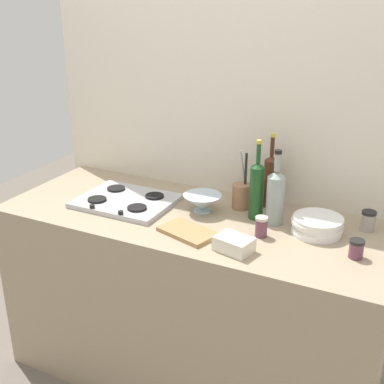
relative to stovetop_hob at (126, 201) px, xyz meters
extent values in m
plane|color=#6B6056|center=(0.35, 0.01, -0.91)|extent=(6.00, 6.00, 0.00)
cube|color=tan|center=(0.35, 0.01, -0.46)|extent=(1.80, 0.70, 0.90)
cube|color=beige|center=(0.35, 0.39, 0.21)|extent=(1.90, 0.06, 2.26)
cube|color=#B2B2B7|center=(0.00, 0.00, 0.00)|extent=(0.45, 0.36, 0.02)
cylinder|color=black|center=(-0.11, -0.08, 0.02)|extent=(0.09, 0.09, 0.01)
cylinder|color=black|center=(0.11, -0.08, 0.02)|extent=(0.09, 0.09, 0.01)
cylinder|color=black|center=(-0.11, 0.08, 0.02)|extent=(0.09, 0.09, 0.01)
cylinder|color=black|center=(0.11, 0.08, 0.02)|extent=(0.09, 0.09, 0.01)
cylinder|color=black|center=(-0.08, -0.16, 0.02)|extent=(0.02, 0.02, 0.02)
cylinder|color=black|center=(0.08, -0.16, 0.02)|extent=(0.02, 0.02, 0.02)
cylinder|color=white|center=(0.91, 0.09, -0.01)|extent=(0.21, 0.21, 0.01)
cylinder|color=white|center=(0.91, 0.09, 0.01)|extent=(0.21, 0.21, 0.01)
cylinder|color=white|center=(0.91, 0.09, 0.02)|extent=(0.21, 0.21, 0.01)
cylinder|color=white|center=(0.90, 0.09, 0.04)|extent=(0.21, 0.21, 0.01)
cylinder|color=white|center=(0.91, 0.09, 0.05)|extent=(0.21, 0.21, 0.01)
cylinder|color=#19471E|center=(0.62, 0.12, 0.11)|extent=(0.06, 0.06, 0.24)
cone|color=#19471E|center=(0.62, 0.12, 0.24)|extent=(0.06, 0.06, 0.02)
cylinder|color=#19471E|center=(0.62, 0.12, 0.30)|extent=(0.02, 0.02, 0.09)
cylinder|color=gold|center=(0.62, 0.12, 0.35)|extent=(0.02, 0.02, 0.02)
cylinder|color=gray|center=(0.71, 0.10, 0.10)|extent=(0.08, 0.08, 0.22)
cone|color=gray|center=(0.71, 0.10, 0.22)|extent=(0.08, 0.08, 0.03)
cylinder|color=gray|center=(0.71, 0.10, 0.27)|extent=(0.03, 0.03, 0.08)
cylinder|color=black|center=(0.71, 0.10, 0.32)|extent=(0.03, 0.03, 0.02)
cylinder|color=#472314|center=(0.63, 0.28, 0.10)|extent=(0.06, 0.06, 0.23)
cone|color=#472314|center=(0.63, 0.28, 0.23)|extent=(0.06, 0.06, 0.02)
cylinder|color=#472314|center=(0.63, 0.28, 0.28)|extent=(0.02, 0.02, 0.09)
cylinder|color=gold|center=(0.63, 0.28, 0.34)|extent=(0.02, 0.02, 0.02)
cylinder|color=silver|center=(0.37, 0.07, -0.01)|extent=(0.08, 0.08, 0.01)
cone|color=silver|center=(0.37, 0.07, 0.03)|extent=(0.18, 0.18, 0.08)
cube|color=silver|center=(0.65, -0.22, 0.02)|extent=(0.16, 0.13, 0.06)
cylinder|color=#996B4C|center=(0.52, 0.20, 0.05)|extent=(0.08, 0.08, 0.12)
cylinder|color=#262626|center=(0.53, 0.20, 0.15)|extent=(0.02, 0.03, 0.23)
cylinder|color=#B7B7B2|center=(0.52, 0.21, 0.15)|extent=(0.03, 0.05, 0.24)
cylinder|color=#66384C|center=(1.09, -0.06, 0.02)|extent=(0.06, 0.06, 0.06)
cylinder|color=black|center=(1.09, -0.06, 0.06)|extent=(0.06, 0.06, 0.01)
cylinder|color=#9E998C|center=(1.10, 0.21, 0.03)|extent=(0.06, 0.06, 0.08)
cylinder|color=black|center=(1.10, 0.21, 0.07)|extent=(0.06, 0.06, 0.01)
cylinder|color=#66384C|center=(0.70, -0.04, 0.02)|extent=(0.05, 0.05, 0.08)
cylinder|color=beige|center=(0.70, -0.04, 0.07)|extent=(0.05, 0.05, 0.01)
cube|color=#9E7A4C|center=(0.42, -0.16, 0.00)|extent=(0.27, 0.21, 0.02)
camera|label=1|loc=(1.29, -1.87, 0.95)|focal=47.05mm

